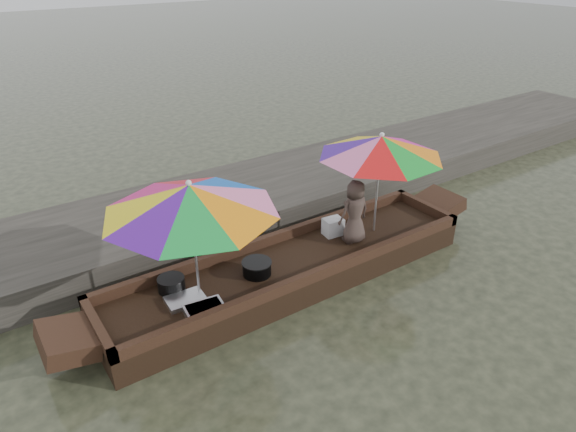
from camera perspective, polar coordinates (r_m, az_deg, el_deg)
water at (r=7.29m, az=0.45°, el=-7.28°), size 80.00×80.00×0.00m
dock at (r=8.80m, az=-7.75°, el=0.91°), size 22.00×2.20×0.50m
boat_hull at (r=7.19m, az=0.45°, el=-6.14°), size 5.39×1.20×0.35m
cooking_pot at (r=6.64m, az=-12.84°, el=-7.38°), size 0.34×0.34×0.18m
tray_crayfish at (r=6.21m, az=-9.24°, el=-10.25°), size 0.50×0.37×0.09m
tray_scallop at (r=6.44m, az=-11.33°, el=-9.10°), size 0.48×0.35×0.06m
charcoal_grill at (r=6.78m, az=-3.48°, el=-5.83°), size 0.38×0.38×0.18m
supply_bag at (r=7.68m, az=5.03°, el=-1.20°), size 0.30×0.25×0.26m
vendor at (r=7.38m, az=7.41°, el=0.48°), size 0.50×0.35×0.96m
umbrella_bow at (r=6.11m, az=-10.37°, el=-2.77°), size 2.14×2.14×1.55m
umbrella_stern at (r=7.59m, az=9.93°, el=3.55°), size 2.38×2.38×1.55m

